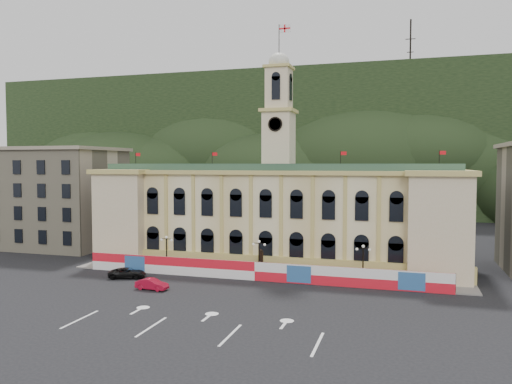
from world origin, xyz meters
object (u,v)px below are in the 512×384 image
(lamp_center, at_px, (259,255))
(black_suv, at_px, (127,273))
(red_sedan, at_px, (152,284))
(statue, at_px, (261,267))

(lamp_center, height_order, black_suv, lamp_center)
(red_sedan, height_order, black_suv, black_suv)
(statue, relative_size, black_suv, 0.68)
(statue, xyz_separation_m, black_suv, (-17.09, -6.63, -0.49))
(lamp_center, bearing_deg, statue, 90.00)
(red_sedan, bearing_deg, lamp_center, -42.72)
(statue, height_order, lamp_center, lamp_center)
(statue, height_order, black_suv, statue)
(lamp_center, relative_size, red_sedan, 1.22)
(lamp_center, bearing_deg, black_suv, -161.76)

